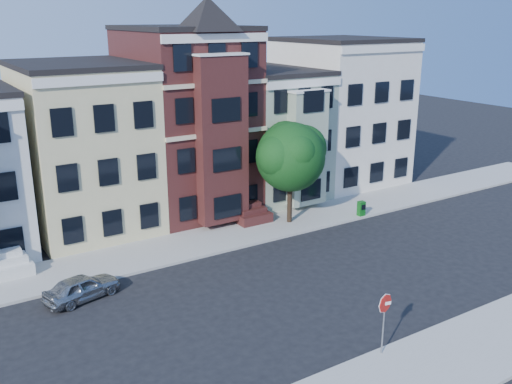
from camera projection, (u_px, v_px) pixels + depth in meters
ground at (317, 285)px, 28.51m from camera, size 120.00×120.00×0.00m
far_sidewalk at (236, 234)px, 34.94m from camera, size 60.00×4.00×0.15m
near_sidewalk at (445, 362)px, 22.04m from camera, size 60.00×4.00×0.15m
house_yellow at (84, 149)px, 35.14m from camera, size 7.00×9.00×10.00m
house_brown at (186, 122)px, 38.43m from camera, size 7.00×9.00×12.00m
house_green at (266, 134)px, 42.20m from camera, size 6.00×9.00×9.00m
house_cream at (339, 112)px, 45.49m from camera, size 8.00×9.00×11.00m
street_tree at (290, 161)px, 35.66m from camera, size 9.16×9.16×8.02m
parked_car at (82, 287)px, 26.90m from camera, size 3.85×2.27×1.23m
newspaper_box at (361, 208)px, 37.85m from camera, size 0.47×0.42×0.98m
stop_sign at (384, 320)px, 22.06m from camera, size 0.81×0.28×2.92m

